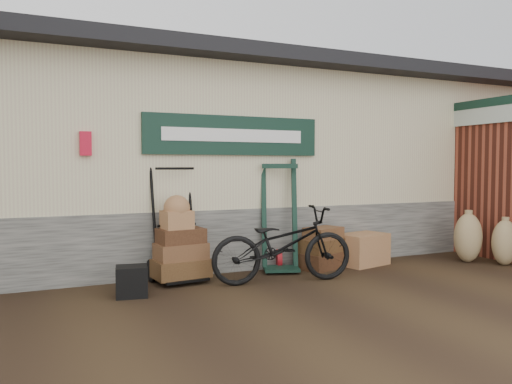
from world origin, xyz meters
TOP-DOWN VIEW (x-y plane):
  - ground at (0.00, 0.00)m, footprint 80.00×80.00m
  - station_building at (-0.01, 2.74)m, footprint 14.40×4.10m
  - brick_outbuilding at (4.70, 1.19)m, footprint 1.71×4.51m
  - porter_trolley at (-1.19, 0.85)m, footprint 0.92×0.73m
  - green_barrow at (0.35, 0.82)m, footprint 0.71×0.66m
  - suitcase_stack at (0.99, 0.70)m, footprint 0.81×0.65m
  - wicker_hamper at (1.71, 0.67)m, footprint 0.83×0.64m
  - black_trunk at (-1.88, 0.23)m, footprint 0.40×0.36m
  - bicycle at (0.04, 0.14)m, footprint 0.92×1.97m
  - burlap_sack_left at (3.35, 0.16)m, footprint 0.57×0.52m
  - burlap_sack_right at (3.67, -0.25)m, footprint 0.50×0.45m

SIDE VIEW (x-z plane):
  - ground at x=0.00m, z-range 0.00..0.00m
  - black_trunk at x=-1.88m, z-range 0.00..0.36m
  - wicker_hamper at x=1.71m, z-range 0.00..0.48m
  - suitcase_stack at x=0.99m, z-range 0.00..0.62m
  - burlap_sack_right at x=3.67m, z-range 0.00..0.70m
  - burlap_sack_left at x=3.35m, z-range 0.00..0.78m
  - bicycle at x=0.04m, z-range 0.00..1.10m
  - green_barrow at x=0.35m, z-range 0.00..1.62m
  - porter_trolley at x=-1.19m, z-range 0.00..1.70m
  - brick_outbuilding at x=4.70m, z-range -0.01..2.61m
  - station_building at x=-0.01m, z-range 0.01..3.21m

